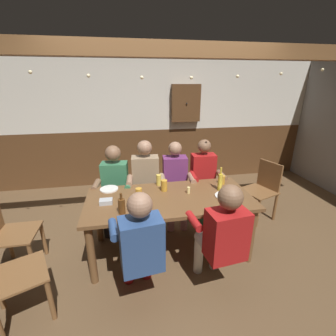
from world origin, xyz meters
TOP-DOWN VIEW (x-y plane):
  - ground_plane at (0.00, 0.00)m, footprint 8.04×8.04m
  - back_wall_upper at (0.00, 2.48)m, footprint 6.70×0.12m
  - back_wall_wainscot at (0.00, 2.48)m, footprint 6.70×0.12m
  - ceiling_beam at (0.00, 0.41)m, footprint 6.03×0.14m
  - dining_table at (0.00, 0.19)m, footprint 1.92×0.88m
  - person_0 at (-0.66, 0.86)m, footprint 0.53×0.54m
  - person_1 at (-0.22, 0.87)m, footprint 0.53×0.52m
  - person_2 at (0.21, 0.86)m, footprint 0.50×0.54m
  - person_3 at (0.64, 0.85)m, footprint 0.50×0.53m
  - person_4 at (-0.39, -0.47)m, footprint 0.53×0.56m
  - person_5 at (0.37, -0.47)m, footprint 0.53×0.57m
  - chair_empty_near_right at (-1.79, 0.20)m, footprint 0.44×0.44m
  - chair_empty_near_left at (1.54, 0.72)m, footprint 0.56×0.56m
  - chair_empty_far_end at (-1.52, -0.46)m, footprint 0.58×0.58m
  - table_candle at (0.24, 0.26)m, footprint 0.04×0.04m
  - condiment_caddy at (-0.72, 0.17)m, footprint 0.14×0.10m
  - plate_0 at (0.65, 0.10)m, footprint 0.25×0.25m
  - plate_1 at (-0.71, 0.53)m, footprint 0.22×0.22m
  - bottle_0 at (0.65, 0.28)m, footprint 0.05×0.05m
  - bottle_1 at (-0.54, -0.06)m, footprint 0.07×0.07m
  - pint_glass_0 at (0.75, 0.46)m, footprint 0.07×0.07m
  - pint_glass_1 at (-0.03, 0.38)m, footprint 0.08×0.08m
  - pint_glass_2 at (-0.31, -0.10)m, footprint 0.07×0.07m
  - pint_glass_3 at (-0.35, 0.25)m, footprint 0.07×0.07m
  - pint_glass_4 at (-0.08, 0.56)m, footprint 0.06×0.06m
  - wall_dart_cabinet at (0.72, 2.35)m, footprint 0.56×0.15m
  - string_lights at (-0.00, 0.36)m, footprint 4.73×0.04m

SIDE VIEW (x-z plane):
  - ground_plane at x=0.00m, z-range 0.00..0.00m
  - chair_empty_near_right at x=-1.79m, z-range 0.04..0.92m
  - chair_empty_near_left at x=1.54m, z-range 0.04..0.92m
  - chair_empty_far_end at x=-1.52m, z-range 0.04..0.92m
  - back_wall_wainscot at x=0.00m, z-range 0.00..1.10m
  - dining_table at x=0.00m, z-range 0.27..1.01m
  - person_4 at x=-0.39m, z-range 0.06..1.25m
  - person_2 at x=0.21m, z-range 0.05..1.27m
  - person_0 at x=-0.66m, z-range 0.06..1.26m
  - person_5 at x=0.37m, z-range 0.07..1.26m
  - person_3 at x=0.64m, z-range 0.05..1.28m
  - person_1 at x=-0.22m, z-range 0.06..1.31m
  - plate_0 at x=0.65m, z-range 0.74..0.75m
  - plate_1 at x=-0.71m, z-range 0.74..0.75m
  - condiment_caddy at x=-0.72m, z-range 0.74..0.79m
  - table_candle at x=0.24m, z-range 0.74..0.82m
  - pint_glass_0 at x=0.75m, z-range 0.74..0.85m
  - pint_glass_3 at x=-0.35m, z-range 0.74..0.86m
  - pint_glass_2 at x=-0.31m, z-range 0.74..0.87m
  - pint_glass_1 at x=-0.03m, z-range 0.74..0.88m
  - pint_glass_4 at x=-0.08m, z-range 0.74..0.88m
  - bottle_1 at x=-0.54m, z-range 0.71..0.94m
  - bottle_0 at x=0.65m, z-range 0.71..1.00m
  - wall_dart_cabinet at x=0.72m, z-range 1.26..1.96m
  - back_wall_upper at x=0.00m, z-range 1.10..2.39m
  - string_lights at x=0.00m, z-range 2.01..2.20m
  - ceiling_beam at x=0.00m, z-range 2.23..2.39m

